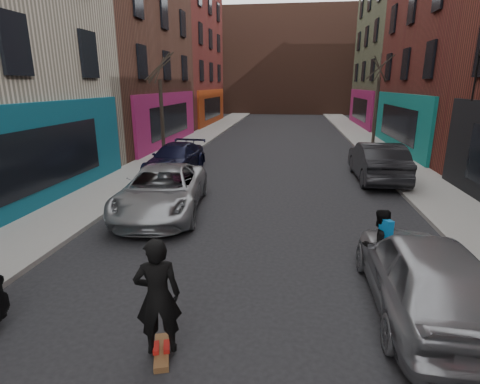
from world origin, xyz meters
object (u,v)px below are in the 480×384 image
(parked_left_end, at_px, (175,159))
(skateboard, at_px, (162,352))
(skateboarder, at_px, (158,296))
(pedestrian, at_px, (379,244))
(parked_right_far, at_px, (424,274))
(parked_right_end, at_px, (377,161))
(tree_right_far, at_px, (378,92))
(tree_left_far, at_px, (161,97))
(parked_left_far, at_px, (162,190))

(parked_left_end, relative_size, skateboard, 5.82)
(parked_left_end, bearing_deg, skateboarder, -69.91)
(parked_left_end, relative_size, pedestrian, 2.97)
(pedestrian, bearing_deg, parked_right_far, 90.15)
(parked_left_end, height_order, pedestrian, pedestrian)
(parked_right_far, relative_size, pedestrian, 2.91)
(skateboarder, distance_m, pedestrian, 4.82)
(parked_right_end, bearing_deg, parked_right_far, 82.82)
(tree_right_far, relative_size, parked_right_far, 1.49)
(tree_left_far, xyz_separation_m, parked_right_end, (10.72, -3.24, -2.55))
(parked_right_far, bearing_deg, skateboarder, 22.95)
(parked_left_end, bearing_deg, parked_right_far, -48.85)
(tree_right_far, distance_m, parked_right_end, 9.77)
(tree_left_far, distance_m, parked_right_far, 16.57)
(parked_right_far, distance_m, parked_right_end, 10.21)
(parked_right_end, bearing_deg, skateboarder, 64.70)
(skateboarder, bearing_deg, pedestrian, -160.06)
(tree_left_far, bearing_deg, parked_right_end, -16.82)
(tree_right_far, bearing_deg, parked_right_end, -100.33)
(parked_left_end, relative_size, parked_right_end, 0.92)
(skateboard, height_order, skateboarder, skateboarder)
(parked_left_far, bearing_deg, parked_left_end, 95.68)
(tree_left_far, relative_size, skateboard, 8.12)
(parked_left_far, bearing_deg, tree_left_far, 101.23)
(parked_left_far, distance_m, skateboarder, 6.89)
(parked_right_end, xyz_separation_m, skateboarder, (-5.63, -11.90, 0.20))
(parked_right_far, bearing_deg, tree_left_far, -53.96)
(parked_right_end, distance_m, skateboarder, 13.16)
(parked_right_far, height_order, skateboard, parked_right_far)
(parked_left_far, distance_m, parked_right_end, 9.49)
(tree_left_far, distance_m, parked_left_far, 9.46)
(parked_left_far, relative_size, skateboard, 6.70)
(tree_right_far, height_order, parked_left_end, tree_right_far)
(pedestrian, bearing_deg, skateboarder, 13.39)
(parked_right_end, bearing_deg, pedestrian, 78.48)
(skateboard, bearing_deg, tree_left_far, 90.65)
(tree_right_far, relative_size, parked_left_end, 1.46)
(parked_left_far, xyz_separation_m, parked_left_end, (-1.29, 5.60, -0.07))
(skateboarder, xyz_separation_m, pedestrian, (3.80, 2.96, -0.24))
(parked_right_far, relative_size, parked_right_end, 0.90)
(parked_left_far, relative_size, parked_right_end, 1.06)
(tree_left_far, height_order, parked_right_far, tree_left_far)
(parked_left_far, bearing_deg, pedestrian, -38.08)
(tree_right_far, xyz_separation_m, parked_left_end, (-10.80, -9.02, -2.85))
(parked_left_end, height_order, parked_right_far, parked_right_far)
(parked_right_far, relative_size, skateboarder, 2.44)
(parked_right_end, bearing_deg, parked_left_far, 34.50)
(tree_right_far, height_order, pedestrian, tree_right_far)
(tree_left_far, xyz_separation_m, tree_right_far, (12.40, 6.00, 0.15))
(parked_left_far, height_order, parked_right_far, parked_right_far)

